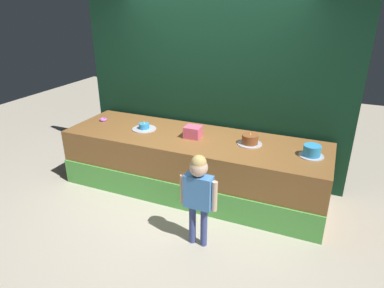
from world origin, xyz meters
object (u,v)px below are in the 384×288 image
object	(u,v)px
child_figure	(198,189)
cake_left	(144,127)
donut	(103,120)
cake_right	(312,151)
pink_box	(193,132)
cake_center	(250,140)

from	to	relation	value
child_figure	cake_left	bearing A→B (deg)	139.95
donut	cake_right	size ratio (longest dim) A/B	0.39
child_figure	donut	bearing A→B (deg)	150.74
child_figure	donut	size ratio (longest dim) A/B	9.55
child_figure	cake_right	size ratio (longest dim) A/B	3.69
child_figure	pink_box	world-z (taller)	child_figure
cake_left	cake_center	size ratio (longest dim) A/B	1.08
donut	cake_right	bearing A→B (deg)	-1.36
child_figure	cake_right	bearing A→B (deg)	46.85
donut	child_figure	bearing A→B (deg)	-29.26
pink_box	child_figure	bearing A→B (deg)	-64.15
pink_box	cake_left	world-z (taller)	pink_box
child_figure	cake_left	xyz separation A→B (m)	(-1.23, 1.04, 0.12)
pink_box	cake_center	xyz separation A→B (m)	(0.73, 0.07, -0.02)
cake_center	pink_box	bearing A→B (deg)	-174.78
child_figure	cake_center	bearing A→B (deg)	77.97
cake_left	child_figure	bearing A→B (deg)	-40.05
cake_left	cake_center	bearing A→B (deg)	2.40
child_figure	cake_right	world-z (taller)	child_figure
pink_box	cake_center	distance (m)	0.74
cake_right	child_figure	bearing A→B (deg)	-133.15
donut	cake_right	world-z (taller)	cake_right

